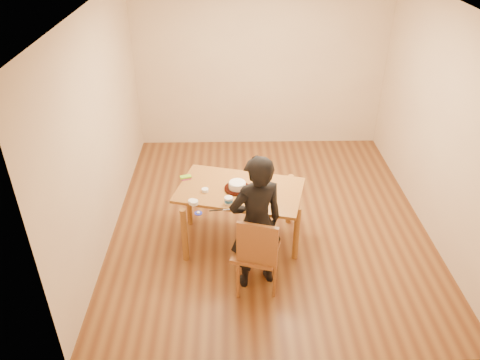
{
  "coord_description": "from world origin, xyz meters",
  "views": [
    {
      "loc": [
        -0.49,
        -5.01,
        3.68
      ],
      "look_at": [
        -0.39,
        -0.48,
        0.9
      ],
      "focal_mm": 35.0,
      "sensor_mm": 36.0,
      "label": 1
    }
  ],
  "objects_px": {
    "dining_table": "(240,190)",
    "person": "(256,224)",
    "cake": "(237,185)",
    "dining_chair": "(256,252)",
    "cake_plate": "(237,188)"
  },
  "relations": [
    {
      "from": "dining_chair",
      "to": "cake_plate",
      "type": "xyz_separation_m",
      "value": [
        -0.18,
        0.77,
        0.31
      ]
    },
    {
      "from": "dining_table",
      "to": "cake_plate",
      "type": "relative_size",
      "value": 4.74
    },
    {
      "from": "cake_plate",
      "to": "person",
      "type": "distance_m",
      "value": 0.74
    },
    {
      "from": "cake",
      "to": "dining_chair",
      "type": "bearing_deg",
      "value": -76.72
    },
    {
      "from": "dining_chair",
      "to": "cake",
      "type": "height_order",
      "value": "cake"
    },
    {
      "from": "cake_plate",
      "to": "person",
      "type": "bearing_deg",
      "value": -75.93
    },
    {
      "from": "dining_table",
      "to": "person",
      "type": "distance_m",
      "value": 0.75
    },
    {
      "from": "dining_chair",
      "to": "cake",
      "type": "distance_m",
      "value": 0.86
    },
    {
      "from": "person",
      "to": "cake",
      "type": "bearing_deg",
      "value": -94.14
    },
    {
      "from": "cake_plate",
      "to": "cake",
      "type": "bearing_deg",
      "value": 0.0
    },
    {
      "from": "cake_plate",
      "to": "cake",
      "type": "relative_size",
      "value": 1.52
    },
    {
      "from": "dining_chair",
      "to": "cake_plate",
      "type": "bearing_deg",
      "value": 119.49
    },
    {
      "from": "dining_table",
      "to": "cake",
      "type": "xyz_separation_m",
      "value": [
        -0.03,
        -0.01,
        0.07
      ]
    },
    {
      "from": "dining_table",
      "to": "person",
      "type": "xyz_separation_m",
      "value": [
        0.15,
        -0.73,
        0.06
      ]
    },
    {
      "from": "cake",
      "to": "person",
      "type": "relative_size",
      "value": 0.13
    }
  ]
}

